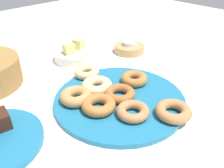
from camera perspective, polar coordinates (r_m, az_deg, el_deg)
name	(u,v)px	position (r m, az deg, el deg)	size (l,w,h in m)	color
ground_plane	(120,101)	(0.67, 1.80, -4.17)	(2.40, 2.40, 0.00)	white
donut_plate	(120,99)	(0.66, 1.81, -3.68)	(0.36, 0.36, 0.01)	#1E6B93
donut_0	(97,85)	(0.69, -3.61, -0.35)	(0.09, 0.09, 0.03)	#EABC84
donut_1	(133,111)	(0.59, 4.98, -6.48)	(0.08, 0.08, 0.02)	#B27547
donut_2	(87,72)	(0.76, -6.07, 2.87)	(0.08, 0.08, 0.03)	#EABC84
donut_3	(99,105)	(0.61, -3.01, -5.12)	(0.09, 0.09, 0.03)	#AD6B33
donut_4	(121,94)	(0.65, 2.24, -2.35)	(0.09, 0.09, 0.02)	#995B2D
donut_5	(76,96)	(0.65, -8.56, -2.90)	(0.09, 0.09, 0.03)	#C6844C
donut_6	(134,79)	(0.72, 5.28, 1.26)	(0.08, 0.08, 0.03)	#AD6B33
donut_7	(173,111)	(0.61, 14.40, -6.28)	(0.09, 0.09, 0.03)	#B27547
candle_holder	(129,48)	(0.96, 4.10, 8.43)	(0.12, 0.12, 0.03)	tan
tealight	(129,43)	(0.95, 4.15, 9.67)	(0.05, 0.05, 0.01)	silver
fruit_bowl	(76,55)	(0.91, -8.63, 6.74)	(0.16, 0.16, 0.03)	silver
melon_chunk_left	(69,49)	(0.88, -10.25, 8.26)	(0.04, 0.04, 0.04)	#DBD67A
melon_chunk_right	(79,44)	(0.92, -7.86, 9.44)	(0.04, 0.04, 0.04)	#DBD67A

